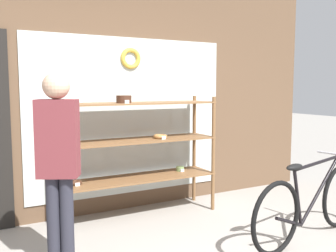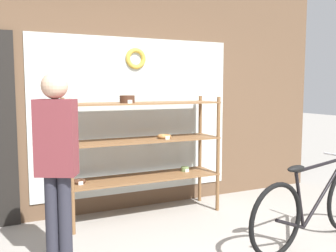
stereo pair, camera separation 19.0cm
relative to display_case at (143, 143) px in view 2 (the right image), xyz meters
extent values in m
cube|color=brown|center=(-0.17, 0.38, 0.87)|extent=(5.92, 0.08, 3.48)
cube|color=silver|center=(0.03, 0.33, 0.28)|extent=(2.53, 0.02, 1.90)
torus|color=gold|center=(0.03, 0.32, 0.98)|extent=(0.26, 0.06, 0.26)
cylinder|color=brown|center=(-0.87, -0.21, -0.17)|extent=(0.04, 0.04, 1.39)
cylinder|color=brown|center=(0.88, -0.21, -0.17)|extent=(0.04, 0.04, 1.39)
cylinder|color=brown|center=(-0.87, 0.22, -0.17)|extent=(0.04, 0.04, 1.39)
cylinder|color=brown|center=(0.88, 0.22, -0.17)|extent=(0.04, 0.04, 1.39)
cube|color=brown|center=(0.01, 0.00, -0.41)|extent=(1.79, 0.48, 0.02)
cube|color=brown|center=(0.01, 0.00, 0.03)|extent=(1.79, 0.48, 0.02)
cube|color=brown|center=(0.01, 0.00, 0.46)|extent=(1.79, 0.48, 0.02)
torus|color=#4C2D1E|center=(-0.74, 0.03, -0.38)|extent=(0.14, 0.14, 0.04)
cube|color=white|center=(-0.74, -0.05, -0.39)|extent=(0.05, 0.00, 0.04)
cylinder|color=#7A995B|center=(0.57, 0.06, -0.38)|extent=(0.10, 0.10, 0.06)
cube|color=white|center=(0.57, 0.00, -0.39)|extent=(0.05, 0.00, 0.04)
torus|color=#B27A42|center=(0.25, -0.03, 0.06)|extent=(0.16, 0.16, 0.05)
cube|color=white|center=(0.25, -0.12, 0.06)|extent=(0.05, 0.00, 0.04)
cylinder|color=#422619|center=(-0.22, -0.07, 0.51)|extent=(0.17, 0.17, 0.08)
cube|color=white|center=(-0.22, -0.16, 0.48)|extent=(0.05, 0.00, 0.04)
torus|color=black|center=(0.65, -1.52, -0.53)|extent=(0.68, 0.16, 0.68)
cylinder|color=black|center=(1.36, -1.40, -0.38)|extent=(0.67, 0.14, 0.62)
cylinder|color=black|center=(1.29, -1.41, -0.10)|extent=(0.79, 0.16, 0.07)
cylinder|color=black|center=(0.97, -1.47, -0.40)|extent=(0.18, 0.06, 0.56)
cylinder|color=black|center=(0.85, -1.49, -0.60)|extent=(0.41, 0.10, 0.18)
ellipsoid|color=black|center=(0.90, -1.48, -0.09)|extent=(0.23, 0.13, 0.06)
cylinder|color=#282833|center=(-1.16, -0.86, -0.47)|extent=(0.11, 0.11, 0.79)
cylinder|color=#282833|center=(-1.06, -0.91, -0.47)|extent=(0.11, 0.11, 0.79)
cube|color=brown|center=(-1.11, -0.88, 0.23)|extent=(0.37, 0.31, 0.62)
sphere|color=tan|center=(-1.11, -0.88, 0.65)|extent=(0.21, 0.21, 0.21)
camera|label=1|loc=(-1.74, -3.90, 0.64)|focal=40.00mm
camera|label=2|loc=(-1.57, -3.99, 0.64)|focal=40.00mm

